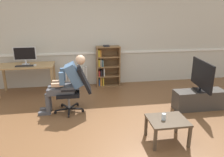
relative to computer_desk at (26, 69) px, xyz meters
name	(u,v)px	position (x,y,z in m)	size (l,w,h in m)	color
ground_plane	(111,129)	(1.85, -2.15, -0.66)	(18.00, 18.00, 0.00)	brown
back_wall	(96,38)	(1.85, 0.50, 0.69)	(12.00, 0.13, 2.70)	beige
computer_desk	(26,69)	(0.00, 0.00, 0.00)	(1.37, 0.66, 0.76)	tan
imac_monitor	(25,54)	(-0.01, 0.08, 0.36)	(0.55, 0.14, 0.44)	silver
keyboard	(25,66)	(0.01, -0.14, 0.11)	(0.43, 0.12, 0.02)	black
computer_mouse	(35,65)	(0.25, -0.12, 0.12)	(0.06, 0.10, 0.03)	white
bookshelf	(106,66)	(2.09, 0.29, -0.10)	(0.65, 0.29, 1.16)	brown
radiator	(75,77)	(1.21, 0.39, -0.38)	(0.68, 0.08, 0.55)	white
office_chair	(76,88)	(1.23, -1.26, -0.13)	(0.80, 0.61, 0.97)	black
person_seated	(66,82)	(1.05, -1.26, -0.01)	(1.01, 0.40, 1.21)	#4C4C51
tv_stand	(199,99)	(3.87, -1.57, -0.45)	(1.09, 0.36, 0.42)	#3D3833
tv_screen	(202,75)	(3.88, -1.57, 0.10)	(0.24, 0.95, 0.65)	black
coffee_table	(167,123)	(2.69, -2.64, -0.32)	(0.62, 0.51, 0.39)	#4C3D2D
drinking_glass	(164,117)	(2.62, -2.64, -0.21)	(0.07, 0.07, 0.11)	silver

